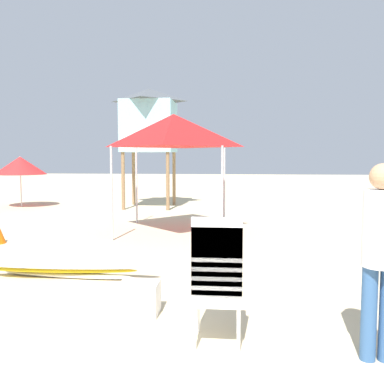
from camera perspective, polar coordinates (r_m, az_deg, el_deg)
ground at (r=3.93m, az=-16.73°, el=-23.60°), size 80.00×80.00×0.00m
stacked_plastic_chairs at (r=4.17m, az=3.41°, el=-10.64°), size 0.48×0.48×1.29m
surfboard_pile at (r=6.82m, az=-16.32°, el=-10.01°), size 2.72×0.51×0.24m
lifeguard_far_right at (r=4.16m, az=24.08°, el=-6.89°), size 0.32×0.32×1.80m
popup_canopy at (r=10.33m, az=-2.49°, el=8.25°), size 2.47×2.47×2.87m
lifeguard_tower at (r=15.41m, az=-5.79°, el=9.58°), size 1.98×1.98×4.25m
beach_umbrella_left at (r=16.65m, az=-22.16°, el=3.33°), size 1.86×1.86×1.84m
cooler_box at (r=5.17m, az=-7.09°, el=-14.01°), size 0.45×0.37×0.38m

